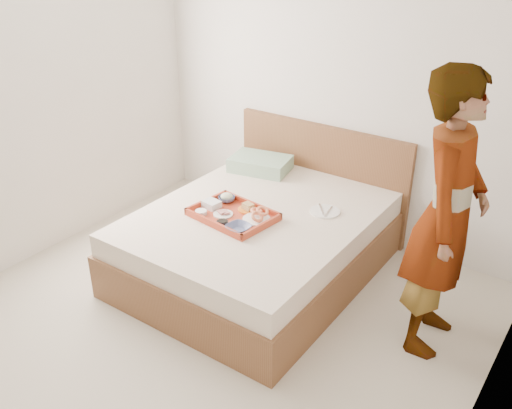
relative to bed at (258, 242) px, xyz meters
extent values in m
cube|color=#BBB19E|center=(0.08, -1.00, -0.27)|extent=(3.50, 4.00, 0.01)
cube|color=silver|center=(0.08, 1.00, 1.04)|extent=(3.50, 0.01, 2.60)
cube|color=silver|center=(1.83, -1.00, 1.04)|extent=(0.01, 4.00, 2.60)
cube|color=brown|center=(0.00, 0.00, 0.00)|extent=(1.65, 2.00, 0.53)
cube|color=brown|center=(0.00, 0.97, 0.21)|extent=(1.65, 0.06, 0.95)
cube|color=#8DB894|center=(-0.44, 0.67, 0.33)|extent=(0.57, 0.44, 0.12)
cube|color=#BA4223|center=(-0.10, -0.18, 0.29)|extent=(0.65, 0.51, 0.05)
cylinder|color=white|center=(0.08, -0.14, 0.29)|extent=(0.23, 0.23, 0.01)
imported|color=navy|center=(0.07, -0.34, 0.30)|extent=(0.19, 0.19, 0.04)
cylinder|color=black|center=(-0.08, -0.34, 0.30)|extent=(0.10, 0.10, 0.03)
cylinder|color=white|center=(-0.17, -0.22, 0.29)|extent=(0.17, 0.17, 0.01)
cylinder|color=orange|center=(-0.07, -0.05, 0.29)|extent=(0.16, 0.16, 0.01)
imported|color=navy|center=(-0.29, -0.02, 0.30)|extent=(0.15, 0.15, 0.04)
cube|color=silver|center=(-0.32, -0.17, 0.31)|extent=(0.14, 0.12, 0.05)
cylinder|color=white|center=(-0.31, -0.30, 0.30)|extent=(0.10, 0.10, 0.03)
cylinder|color=white|center=(0.42, 0.29, 0.27)|extent=(0.30, 0.30, 0.01)
imported|color=silver|center=(1.38, 0.01, 0.65)|extent=(0.50, 0.70, 1.83)
camera|label=1|loc=(2.15, -3.07, 2.24)|focal=39.08mm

